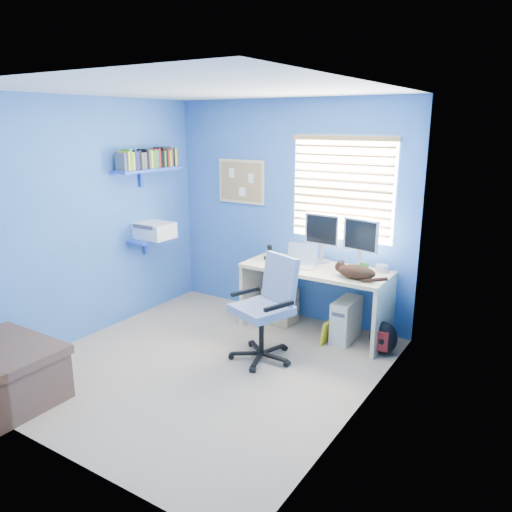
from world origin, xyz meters
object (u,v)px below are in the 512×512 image
Objects in this scene: tower_pc at (346,320)px; office_chair at (266,321)px; cat at (357,272)px; desk at (315,300)px; laptop at (300,257)px.

office_chair reaches higher than tower_pc.
office_chair is (-0.64, -0.67, -0.43)m from cat.
desk is at bearing 80.65° from office_chair.
cat is (0.67, -0.08, -0.04)m from laptop.
desk is 4.77× the size of laptop.
desk reaches higher than tower_pc.
tower_pc is at bearing 150.92° from cat.
office_chair is at bearing -119.05° from cat.
laptop is 0.86× the size of cat.
laptop reaches higher than desk.
tower_pc is 0.96m from office_chair.
laptop is 0.89m from office_chair.
laptop is 0.33× the size of office_chair.
tower_pc is at bearing 57.75° from office_chair.
laptop reaches higher than tower_pc.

